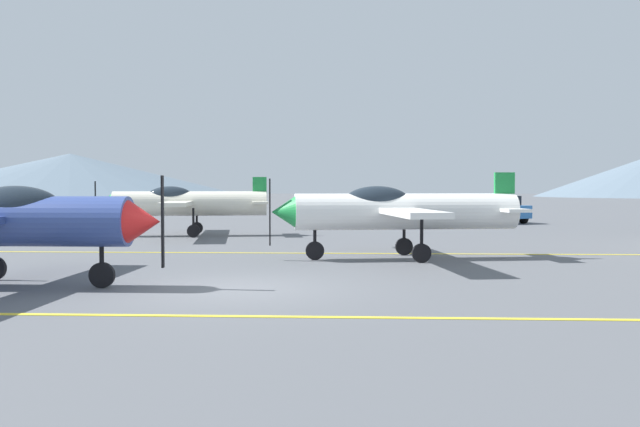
{
  "coord_description": "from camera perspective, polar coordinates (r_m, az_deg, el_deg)",
  "views": [
    {
      "loc": [
        2.51,
        -14.23,
        2.15
      ],
      "look_at": [
        1.32,
        10.0,
        1.2
      ],
      "focal_mm": 38.33,
      "sensor_mm": 36.0,
      "label": 1
    }
  ],
  "objects": [
    {
      "name": "apron_line_far",
      "position": [
        22.18,
        -3.7,
        -3.31
      ],
      "size": [
        80.0,
        0.16,
        0.01
      ],
      "primitive_type": "cube",
      "color": "yellow",
      "rests_on": "ground_plane"
    },
    {
      "name": "airplane_far",
      "position": [
        30.48,
        -11.3,
        0.9
      ],
      "size": [
        7.55,
        8.65,
        2.59
      ],
      "color": "silver",
      "rests_on": "ground_plane"
    },
    {
      "name": "ground_plane",
      "position": [
        14.61,
        -7.15,
        -6.24
      ],
      "size": [
        400.0,
        400.0,
        0.0
      ],
      "primitive_type": "plane",
      "color": "#54565B"
    },
    {
      "name": "apron_line_near",
      "position": [
        11.63,
        -9.8,
        -8.43
      ],
      "size": [
        80.0,
        0.16,
        0.01
      ],
      "primitive_type": "cube",
      "color": "yellow",
      "rests_on": "ground_plane"
    },
    {
      "name": "hill_left",
      "position": [
        185.65,
        -20.11,
        3.09
      ],
      "size": [
        86.89,
        86.89,
        10.62
      ],
      "primitive_type": "cone",
      "color": "slate",
      "rests_on": "ground_plane"
    },
    {
      "name": "airplane_mid",
      "position": [
        20.4,
        6.41,
        0.28
      ],
      "size": [
        7.55,
        8.65,
        2.59
      ],
      "color": "white",
      "rests_on": "ground_plane"
    },
    {
      "name": "car_sedan",
      "position": [
        42.08,
        14.47,
        0.4
      ],
      "size": [
        3.59,
        4.64,
        1.62
      ],
      "color": "#3372BF",
      "rests_on": "ground_plane"
    }
  ]
}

